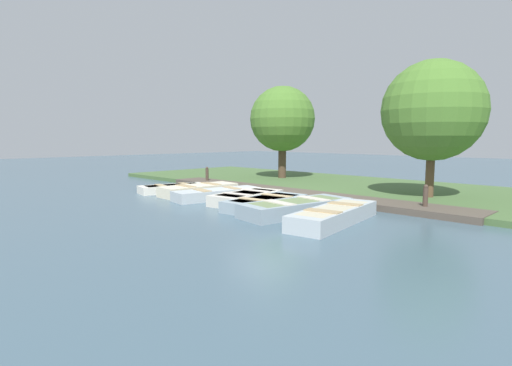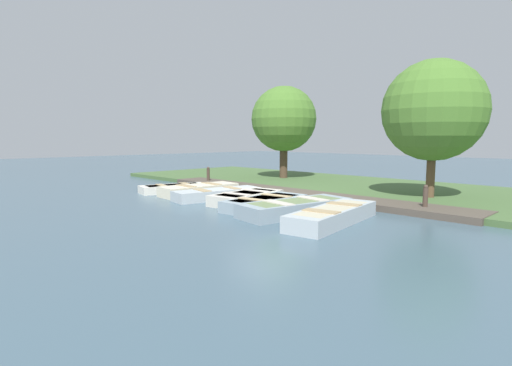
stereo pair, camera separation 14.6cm
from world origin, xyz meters
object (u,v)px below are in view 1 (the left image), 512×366
rowboat_6 (334,215)px  park_tree_left (433,111)px  rowboat_3 (247,198)px  park_tree_far_left (282,119)px  rowboat_1 (199,190)px  mooring_post_far (425,199)px  rowboat_5 (296,207)px  mooring_post_near (207,176)px  rowboat_0 (173,188)px  rowboat_4 (266,203)px  rowboat_2 (217,194)px

rowboat_6 → park_tree_left: (-5.30, 0.35, 2.93)m
rowboat_3 → park_tree_far_left: size_ratio=0.59×
rowboat_1 → mooring_post_far: 8.24m
rowboat_3 → park_tree_left: (-4.66, 4.33, 2.95)m
rowboat_5 → mooring_post_near: size_ratio=4.25×
rowboat_0 → mooring_post_far: mooring_post_far is taller
rowboat_1 → rowboat_6: (0.69, 6.77, 0.01)m
rowboat_0 → mooring_post_far: (-2.68, 9.28, 0.27)m
park_tree_left → rowboat_4: bearing=-32.3°
rowboat_4 → rowboat_5: (0.09, 1.32, 0.03)m
rowboat_6 → mooring_post_near: bearing=-117.3°
rowboat_1 → rowboat_6: size_ratio=0.86×
rowboat_0 → rowboat_4: bearing=102.6°
rowboat_3 → mooring_post_near: bearing=-122.9°
rowboat_1 → mooring_post_near: mooring_post_near is taller
mooring_post_far → park_tree_far_left: 10.05m
rowboat_4 → mooring_post_near: bearing=-118.8°
rowboat_2 → rowboat_5: bearing=96.2°
mooring_post_near → park_tree_far_left: size_ratio=0.18×
rowboat_2 → rowboat_3: (-0.11, 1.45, 0.00)m
rowboat_1 → rowboat_5: size_ratio=0.86×
rowboat_5 → park_tree_far_left: size_ratio=0.75×
rowboat_0 → park_tree_left: 10.26m
rowboat_1 → park_tree_far_left: size_ratio=0.65×
park_tree_left → rowboat_0: bearing=-60.3°
rowboat_2 → mooring_post_near: (-2.58, -3.88, 0.24)m
rowboat_4 → rowboat_6: size_ratio=0.85×
rowboat_2 → rowboat_3: rowboat_3 is taller
mooring_post_far → park_tree_left: (-2.19, -0.75, 2.71)m
mooring_post_near → mooring_post_far: 10.41m
rowboat_5 → park_tree_left: 6.12m
rowboat_0 → rowboat_5: (0.19, 6.70, 0.05)m
rowboat_2 → rowboat_4: (0.20, 2.64, -0.01)m
rowboat_4 → park_tree_left: (-4.97, 3.14, 2.96)m
mooring_post_near → park_tree_far_left: bearing=158.1°
mooring_post_near → park_tree_left: size_ratio=0.18×
rowboat_6 → rowboat_3: bearing=-108.0°
park_tree_far_left → rowboat_3: bearing=31.6°
park_tree_far_left → park_tree_left: (1.55, 8.16, -0.04)m
rowboat_0 → rowboat_3: size_ratio=0.99×
rowboat_5 → rowboat_6: size_ratio=1.00×
rowboat_3 → rowboat_1: bearing=-99.1°
rowboat_2 → park_tree_far_left: 7.39m
rowboat_2 → rowboat_6: bearing=94.8°
mooring_post_near → rowboat_5: bearing=69.9°
mooring_post_far → park_tree_far_left: bearing=-112.8°
rowboat_3 → rowboat_4: bearing=67.5°
rowboat_2 → park_tree_far_left: size_ratio=0.70×
rowboat_0 → mooring_post_near: (-2.68, -1.13, 0.27)m
park_tree_far_left → rowboat_5: bearing=43.8°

